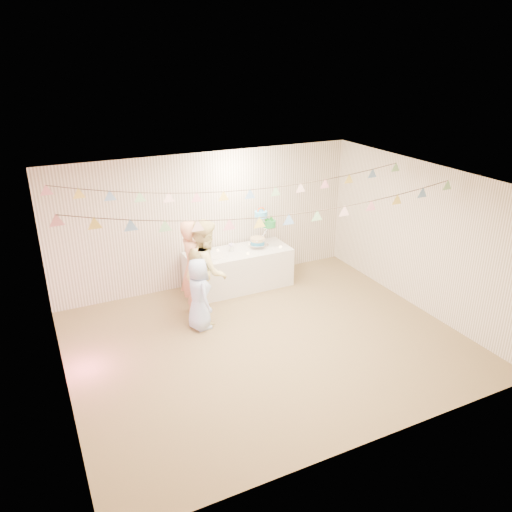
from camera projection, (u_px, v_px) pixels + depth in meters
name	position (u px, v px, depth m)	size (l,w,h in m)	color
floor	(266.00, 342.00, 7.96)	(6.00, 6.00, 0.00)	olive
ceiling	(268.00, 182.00, 6.97)	(6.00, 6.00, 0.00)	silver
back_wall	(208.00, 220.00, 9.55)	(6.00, 6.00, 0.00)	white
front_wall	(372.00, 352.00, 5.39)	(6.00, 6.00, 0.00)	white
left_wall	(55.00, 309.00, 6.26)	(5.00, 5.00, 0.00)	white
right_wall	(421.00, 237.00, 8.67)	(5.00, 5.00, 0.00)	white
table	(239.00, 269.00, 9.67)	(2.02, 0.81, 0.76)	silver
cake_stand	(263.00, 228.00, 9.65)	(0.67, 0.39, 0.74)	silver
cake_bottom	(257.00, 244.00, 9.65)	(0.31, 0.31, 0.15)	teal
cake_middle	(269.00, 226.00, 9.80)	(0.27, 0.27, 0.22)	green
cake_top_tier	(261.00, 216.00, 9.50)	(0.25, 0.25, 0.19)	#4DBAF2
platter	(216.00, 256.00, 9.29)	(0.33, 0.33, 0.02)	white
posy	(232.00, 248.00, 9.49)	(0.14, 0.14, 0.16)	white
person_adult_a	(193.00, 269.00, 8.45)	(0.64, 0.42, 1.75)	tan
person_adult_b	(206.00, 270.00, 8.39)	(0.86, 0.67, 1.78)	#E0D28A
person_child	(199.00, 294.00, 8.16)	(0.60, 0.39, 1.24)	#AEC6F6
bunting_back	(237.00, 182.00, 7.98)	(5.60, 1.10, 0.40)	pink
bunting_front	(274.00, 205.00, 6.91)	(5.60, 0.90, 0.36)	#72A5E5
tealight_0	(201.00, 260.00, 9.07)	(0.04, 0.04, 0.03)	#FFD88C
tealight_1	(218.00, 250.00, 9.53)	(0.04, 0.04, 0.03)	#FFD88C
tealight_2	(248.00, 253.00, 9.38)	(0.04, 0.04, 0.03)	#FFD88C
tealight_3	(250.00, 244.00, 9.84)	(0.04, 0.04, 0.03)	#FFD88C
tealight_4	(281.00, 247.00, 9.70)	(0.04, 0.04, 0.03)	#FFD88C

